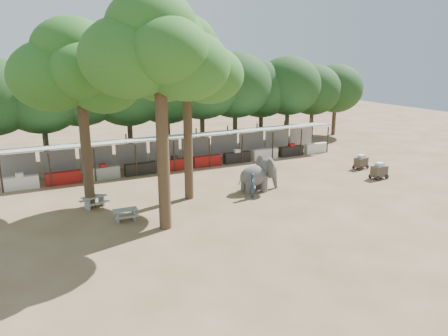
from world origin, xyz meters
name	(u,v)px	position (x,y,z in m)	size (l,w,h in m)	color
ground	(281,221)	(0.00, 0.00, 0.00)	(100.00, 100.00, 0.00)	brown
vendor_stalls	(187,152)	(0.00, 13.84, 1.18)	(28.00, 2.99, 2.80)	#ABAFB4
yard_tree_left	(76,68)	(-9.13, 7.19, 8.20)	(7.10, 6.90, 11.02)	#332316
yard_tree_center	(155,49)	(-6.13, 2.19, 9.21)	(7.10, 6.90, 12.04)	#332316
yard_tree_back	(183,62)	(-3.13, 6.19, 8.54)	(7.10, 6.90, 11.36)	#332316
backdrop_trees	(164,94)	(0.00, 19.00, 5.51)	(46.46, 5.95, 8.33)	#332316
elephant	(259,175)	(1.80, 5.34, 1.13)	(2.93, 2.27, 2.27)	#474444
handler	(253,185)	(0.70, 4.26, 0.82)	(0.59, 0.39, 1.63)	#26384C
picnic_table_near	(125,213)	(-7.64, 3.97, 0.43)	(1.37, 1.25, 0.66)	gray
picnic_table_far	(94,200)	(-8.77, 6.95, 0.46)	(1.76, 1.68, 0.71)	gray
cart_front	(379,171)	(11.29, 3.86, 0.61)	(1.28, 0.86, 1.23)	#372C25
cart_back	(361,162)	(12.14, 6.61, 0.57)	(1.32, 1.00, 1.16)	#372C25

